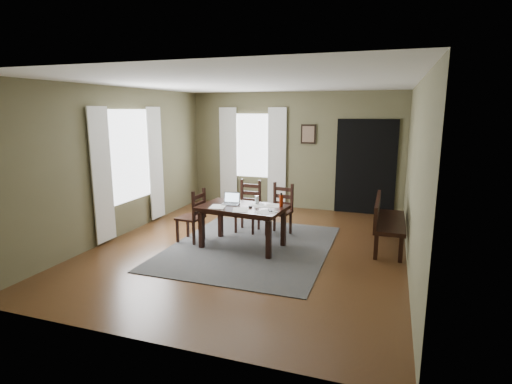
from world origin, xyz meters
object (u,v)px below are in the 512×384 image
(chair_back_left, at_px, (248,207))
(laptop, at_px, (231,201))
(water_bottle, at_px, (281,200))
(chair_back_right, at_px, (280,210))
(dining_table, at_px, (243,211))
(bench, at_px, (385,218))
(chair_end, at_px, (193,216))

(chair_back_left, bearing_deg, laptop, -90.88)
(water_bottle, bearing_deg, chair_back_right, 106.64)
(laptop, height_order, water_bottle, water_bottle)
(dining_table, distance_m, bench, 2.40)
(water_bottle, bearing_deg, chair_back_left, 139.21)
(chair_back_left, xyz_separation_m, bench, (2.49, -0.13, 0.03))
(dining_table, relative_size, chair_end, 1.58)
(chair_back_left, relative_size, chair_back_right, 1.02)
(laptop, distance_m, water_bottle, 0.86)
(chair_end, xyz_separation_m, chair_back_left, (0.70, 0.92, 0.01))
(chair_end, bearing_deg, dining_table, 95.13)
(laptop, bearing_deg, chair_back_left, 83.11)
(chair_end, distance_m, laptop, 0.76)
(bench, bearing_deg, water_bottle, 109.80)
(laptop, relative_size, water_bottle, 1.34)
(chair_back_right, xyz_separation_m, laptop, (-0.65, -0.79, 0.30))
(chair_back_right, height_order, bench, chair_back_right)
(chair_back_right, bearing_deg, water_bottle, -63.12)
(chair_end, distance_m, bench, 3.29)
(chair_end, xyz_separation_m, bench, (3.20, 0.79, 0.04))
(chair_back_left, relative_size, water_bottle, 4.22)
(chair_end, height_order, laptop, chair_end)
(chair_end, height_order, water_bottle, chair_end)
(chair_end, bearing_deg, bench, 108.18)
(chair_end, height_order, chair_back_right, chair_back_right)
(dining_table, distance_m, chair_back_right, 0.99)
(dining_table, relative_size, bench, 0.99)
(dining_table, bearing_deg, chair_end, -173.75)
(bench, bearing_deg, laptop, 105.27)
(chair_back_left, height_order, bench, chair_back_left)
(chair_back_right, bearing_deg, chair_back_left, -171.87)
(dining_table, xyz_separation_m, laptop, (-0.24, 0.09, 0.14))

